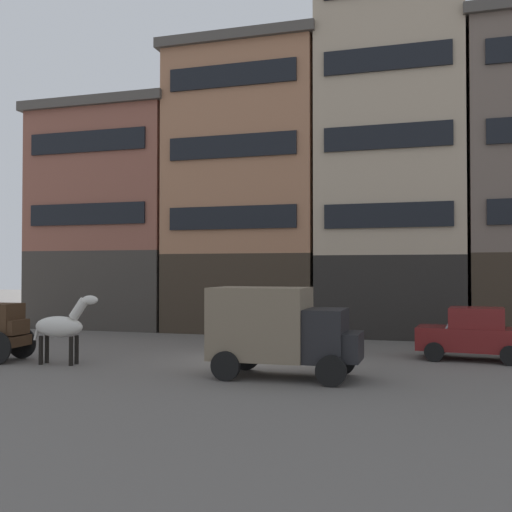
{
  "coord_description": "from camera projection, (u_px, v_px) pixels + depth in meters",
  "views": [
    {
      "loc": [
        5.7,
        -19.78,
        3.14
      ],
      "look_at": [
        -0.69,
        1.99,
        3.67
      ],
      "focal_mm": 41.64,
      "sensor_mm": 36.0,
      "label": 1
    }
  ],
  "objects": [
    {
      "name": "building_center_left",
      "position": [
        249.0,
        188.0,
        31.2
      ],
      "size": [
        8.12,
        6.08,
        14.76
      ],
      "color": "#33281E",
      "rests_on": "ground_plane"
    },
    {
      "name": "sedan_dark",
      "position": [
        473.0,
        334.0,
        20.59
      ],
      "size": [
        3.85,
        2.17,
        1.83
      ],
      "color": "maroon",
      "rests_on": "ground_plane"
    },
    {
      "name": "draft_horse",
      "position": [
        62.0,
        326.0,
        19.69
      ],
      "size": [
        2.35,
        0.72,
        2.3
      ],
      "color": "beige",
      "rests_on": "ground_plane"
    },
    {
      "name": "ground_plane",
      "position": [
        259.0,
        361.0,
        20.5
      ],
      "size": [
        120.0,
        120.0,
        0.0
      ],
      "primitive_type": "plane",
      "color": "#605B56"
    },
    {
      "name": "building_far_left",
      "position": [
        114.0,
        217.0,
        33.4
      ],
      "size": [
        8.44,
        6.08,
        12.2
      ],
      "color": "#38332D",
      "rests_on": "ground_plane"
    },
    {
      "name": "fire_hydrant_curbside",
      "position": [
        430.0,
        336.0,
        24.23
      ],
      "size": [
        0.24,
        0.24,
        0.83
      ],
      "color": "maroon",
      "rests_on": "ground_plane"
    },
    {
      "name": "sedan_light",
      "position": [
        284.0,
        328.0,
        22.59
      ],
      "size": [
        3.71,
        1.88,
        1.83
      ],
      "color": "gray",
      "rests_on": "ground_plane"
    },
    {
      "name": "building_center_right",
      "position": [
        391.0,
        146.0,
        29.18
      ],
      "size": [
        7.22,
        6.08,
        18.4
      ],
      "color": "black",
      "rests_on": "ground_plane"
    },
    {
      "name": "delivery_truck_near",
      "position": [
        280.0,
        329.0,
        17.32
      ],
      "size": [
        4.36,
        2.14,
        2.62
      ],
      "color": "black",
      "rests_on": "ground_plane"
    }
  ]
}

